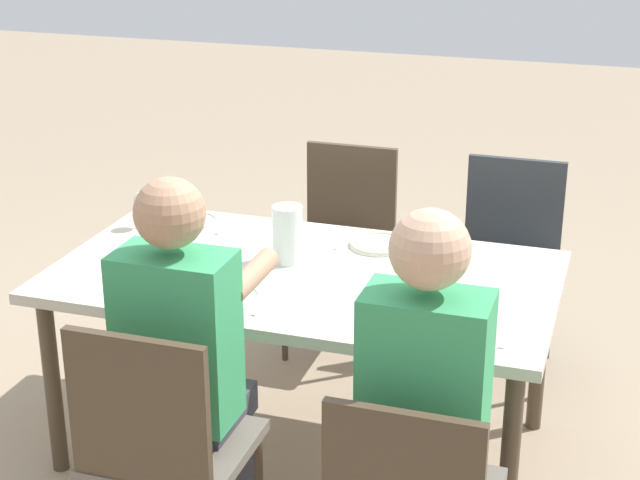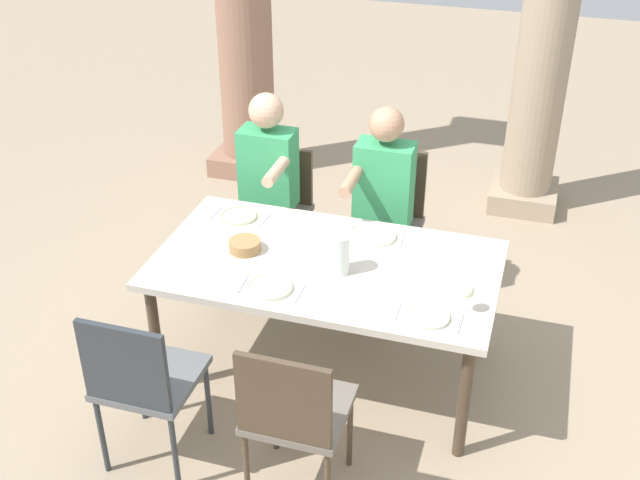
{
  "view_description": "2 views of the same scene",
  "coord_description": "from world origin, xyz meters",
  "views": [
    {
      "loc": [
        -1.08,
        3.15,
        2.13
      ],
      "look_at": [
        -0.08,
        0.05,
        0.88
      ],
      "focal_mm": 56.49,
      "sensor_mm": 36.0,
      "label": 1
    },
    {
      "loc": [
        1.0,
        -3.37,
        2.98
      ],
      "look_at": [
        -0.04,
        0.03,
        0.84
      ],
      "focal_mm": 44.92,
      "sensor_mm": 36.0,
      "label": 2
    }
  ],
  "objects": [
    {
      "name": "spoon_1",
      "position": [
        -0.04,
        -0.32,
        0.73
      ],
      "size": [
        0.02,
        0.17,
        0.01
      ],
      "primitive_type": "cube",
      "rotation": [
        0.0,
        0.0,
        -0.01
      ],
      "color": "silver",
      "rests_on": "dining_table"
    },
    {
      "name": "spoon_2",
      "position": [
        0.33,
        0.32,
        0.73
      ],
      "size": [
        0.03,
        0.17,
        0.01
      ],
      "primitive_type": "cube",
      "rotation": [
        0.0,
        0.0,
        0.1
      ],
      "color": "silver",
      "rests_on": "dining_table"
    },
    {
      "name": "water_pitcher",
      "position": [
        0.09,
        -0.07,
        0.83
      ],
      "size": [
        0.11,
        0.11,
        0.21
      ],
      "color": "white",
      "rests_on": "dining_table"
    },
    {
      "name": "fork_0",
      "position": [
        -0.76,
        0.3,
        0.73
      ],
      "size": [
        0.02,
        0.17,
        0.01
      ],
      "primitive_type": "cube",
      "rotation": [
        0.0,
        0.0,
        -0.01
      ],
      "color": "silver",
      "rests_on": "dining_table"
    },
    {
      "name": "spoon_0",
      "position": [
        -0.46,
        0.3,
        0.73
      ],
      "size": [
        0.02,
        0.17,
        0.01
      ],
      "primitive_type": "cube",
      "rotation": [
        0.0,
        0.0,
        -0.05
      ],
      "color": "silver",
      "rests_on": "dining_table"
    },
    {
      "name": "chair_mid_north",
      "position": [
        0.12,
        0.92,
        0.55
      ],
      "size": [
        0.44,
        0.44,
        0.94
      ],
      "color": "#6A6158",
      "rests_on": "ground"
    },
    {
      "name": "plate_2",
      "position": [
        0.18,
        0.32,
        0.74
      ],
      "size": [
        0.25,
        0.25,
        0.02
      ],
      "color": "white",
      "rests_on": "dining_table"
    },
    {
      "name": "plate_1",
      "position": [
        -0.19,
        -0.32,
        0.74
      ],
      "size": [
        0.22,
        0.22,
        0.02
      ],
      "color": "white",
      "rests_on": "dining_table"
    },
    {
      "name": "plate_3",
      "position": [
        0.6,
        -0.33,
        0.74
      ],
      "size": [
        0.21,
        0.21,
        0.02
      ],
      "color": "white",
      "rests_on": "dining_table"
    },
    {
      "name": "dining_table",
      "position": [
        0.0,
        0.0,
        0.67
      ],
      "size": [
        1.79,
        0.99,
        0.73
      ],
      "color": "beige",
      "rests_on": "ground"
    },
    {
      "name": "fork_2",
      "position": [
        0.03,
        0.32,
        0.73
      ],
      "size": [
        0.03,
        0.17,
        0.01
      ],
      "primitive_type": "cube",
      "rotation": [
        0.0,
        0.0,
        -0.11
      ],
      "color": "silver",
      "rests_on": "dining_table"
    },
    {
      "name": "spoon_3",
      "position": [
        0.75,
        -0.33,
        0.73
      ],
      "size": [
        0.02,
        0.17,
        0.01
      ],
      "primitive_type": "cube",
      "rotation": [
        0.0,
        0.0,
        -0.02
      ],
      "color": "silver",
      "rests_on": "dining_table"
    },
    {
      "name": "ground_plane",
      "position": [
        0.0,
        0.0,
        0.0
      ],
      "size": [
        16.0,
        16.0,
        0.0
      ],
      "primitive_type": "plane",
      "color": "gray"
    },
    {
      "name": "plate_0",
      "position": [
        -0.61,
        0.3,
        0.74
      ],
      "size": [
        0.21,
        0.21,
        0.02
      ],
      "color": "silver",
      "rests_on": "dining_table"
    },
    {
      "name": "fork_1",
      "position": [
        -0.34,
        -0.32,
        0.73
      ],
      "size": [
        0.03,
        0.17,
        0.01
      ],
      "primitive_type": "cube",
      "rotation": [
        0.0,
        0.0,
        0.06
      ],
      "color": "silver",
      "rests_on": "dining_table"
    },
    {
      "name": "bread_basket",
      "position": [
        -0.45,
        -0.02,
        0.76
      ],
      "size": [
        0.17,
        0.17,
        0.06
      ],
      "primitive_type": "cylinder",
      "color": "#9E7547",
      "rests_on": "dining_table"
    },
    {
      "name": "diner_man_white",
      "position": [
        0.12,
        0.72,
        0.7
      ],
      "size": [
        0.35,
        0.49,
        1.31
      ],
      "color": "#3F3F4C",
      "rests_on": "ground"
    },
    {
      "name": "wine_glass_3",
      "position": [
        0.76,
        -0.23,
        0.84
      ],
      "size": [
        0.07,
        0.07,
        0.15
      ],
      "color": "white",
      "rests_on": "dining_table"
    },
    {
      "name": "diner_woman_green",
      "position": [
        -0.61,
        0.74,
        0.7
      ],
      "size": [
        0.35,
        0.5,
        1.3
      ],
      "color": "#3F3F4C",
      "rests_on": "ground"
    },
    {
      "name": "fork_3",
      "position": [
        0.45,
        -0.33,
        0.73
      ],
      "size": [
        0.02,
        0.17,
        0.01
      ],
      "primitive_type": "cube",
      "rotation": [
        0.0,
        0.0,
        0.0
      ],
      "color": "silver",
      "rests_on": "dining_table"
    },
    {
      "name": "chair_west_south",
      "position": [
        -0.61,
        -0.91,
        0.54
      ],
      "size": [
        0.44,
        0.44,
        0.92
      ],
      "color": "#5B5E61",
      "rests_on": "ground"
    },
    {
      "name": "chair_mid_south",
      "position": [
        0.12,
        -0.91,
        0.54
      ],
      "size": [
        0.44,
        0.44,
        0.91
      ],
      "color": "#6A6158",
      "rests_on": "ground"
    }
  ]
}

